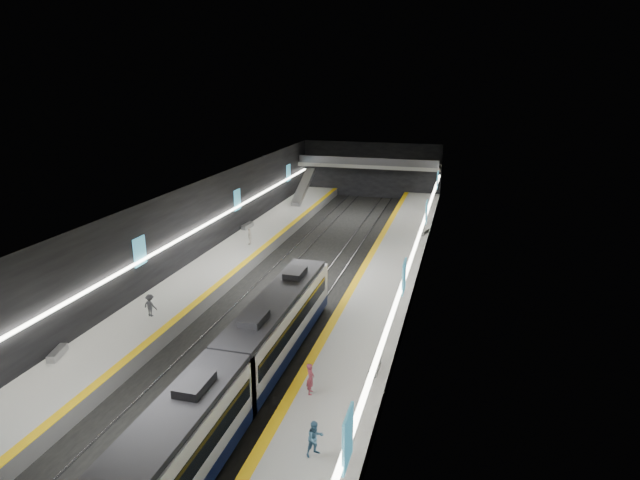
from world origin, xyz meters
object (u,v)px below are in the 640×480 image
(passenger_right_a, at_px, (310,379))
(passenger_left_b, at_px, (150,305))
(bench_left_far, at_px, (247,226))
(bench_right_near, at_px, (375,367))
(passenger_left_a, at_px, (250,236))
(bench_right_far, at_px, (424,232))
(train, at_px, (230,382))
(escalator, at_px, (303,187))
(passenger_right_b, at_px, (315,439))
(bench_left_near, at_px, (57,353))

(passenger_right_a, bearing_deg, passenger_left_b, 55.61)
(bench_left_far, xyz_separation_m, bench_right_near, (18.68, -25.70, -0.04))
(passenger_left_a, bearing_deg, bench_left_far, -168.12)
(bench_right_near, bearing_deg, bench_right_far, 90.50)
(train, distance_m, escalator, 46.40)
(bench_right_far, relative_size, passenger_right_b, 1.10)
(bench_left_far, xyz_separation_m, bench_right_far, (19.00, 2.78, -0.02))
(train, bearing_deg, passenger_left_a, 110.47)
(passenger_right_a, distance_m, passenger_right_b, 4.83)
(passenger_right_a, xyz_separation_m, passenger_left_a, (-13.20, 23.42, -0.03))
(bench_left_far, bearing_deg, passenger_left_b, -79.54)
(passenger_right_b, bearing_deg, bench_right_far, 41.78)
(escalator, height_order, passenger_left_b, escalator)
(passenger_right_b, distance_m, passenger_left_a, 31.64)
(bench_left_near, bearing_deg, bench_right_near, -4.14)
(bench_right_near, xyz_separation_m, bench_right_far, (0.32, 28.49, 0.02))
(passenger_left_b, bearing_deg, train, 149.87)
(passenger_right_a, bearing_deg, bench_left_near, 81.30)
(bench_right_far, xyz_separation_m, passenger_right_a, (-3.24, -31.68, 0.64))
(bench_left_near, xyz_separation_m, bench_left_far, (0.00, 29.21, 0.03))
(passenger_right_a, bearing_deg, escalator, 7.74)
(passenger_left_b, bearing_deg, passenger_left_a, -81.59)
(bench_left_near, bearing_deg, bench_right_far, 44.53)
(passenger_right_a, bearing_deg, passenger_right_b, -170.96)
(train, xyz_separation_m, bench_left_near, (-12.00, 1.53, -0.98))
(escalator, xyz_separation_m, passenger_right_a, (13.76, -43.46, -1.03))
(train, xyz_separation_m, passenger_left_b, (-9.72, 8.00, -0.39))
(bench_left_far, bearing_deg, escalator, 86.90)
(bench_right_near, distance_m, passenger_right_a, 4.38)
(bench_left_far, distance_m, passenger_right_a, 32.92)
(train, relative_size, passenger_right_a, 16.87)
(bench_left_far, bearing_deg, train, -63.95)
(bench_left_near, xyz_separation_m, passenger_right_b, (17.32, -4.25, 0.63))
(passenger_left_a, bearing_deg, passenger_left_b, -14.17)
(passenger_right_a, bearing_deg, bench_left_far, 18.78)
(bench_left_near, height_order, passenger_right_a, passenger_right_a)
(passenger_right_a, bearing_deg, bench_right_far, -15.66)
(bench_left_near, relative_size, passenger_right_b, 1.05)
(passenger_right_a, xyz_separation_m, passenger_right_b, (1.56, -4.57, -0.02))
(passenger_right_a, bearing_deg, train, 106.24)
(escalator, relative_size, bench_left_near, 4.48)
(passenger_right_b, bearing_deg, bench_left_near, 120.63)
(train, distance_m, passenger_left_a, 26.97)
(passenger_right_b, xyz_separation_m, passenger_left_b, (-15.04, 10.73, -0.04))
(passenger_left_b, bearing_deg, passenger_right_a, 164.78)
(bench_right_near, bearing_deg, passenger_left_a, 129.68)
(passenger_left_b, bearing_deg, bench_right_far, -113.88)
(escalator, bearing_deg, passenger_right_a, -72.43)
(bench_right_far, bearing_deg, bench_left_far, -158.05)
(bench_left_far, relative_size, bench_right_far, 1.08)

